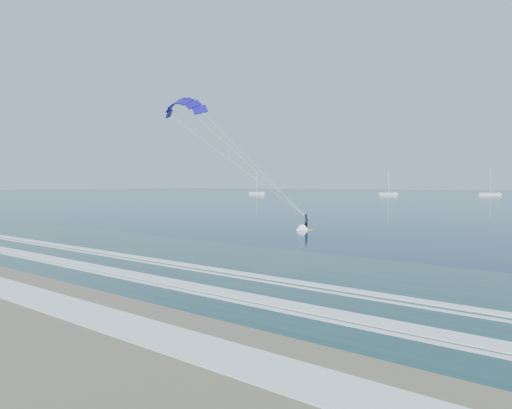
{
  "coord_description": "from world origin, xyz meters",
  "views": [
    {
      "loc": [
        30.36,
        -10.23,
        5.08
      ],
      "look_at": [
        1.57,
        26.77,
        3.03
      ],
      "focal_mm": 32.0,
      "sensor_mm": 36.0,
      "label": 1
    }
  ],
  "objects_px": {
    "sailboat_0": "(257,193)",
    "sailboat_1": "(388,194)",
    "kitesurfer_rig": "(239,155)",
    "sailboat_2": "(490,194)"
  },
  "relations": [
    {
      "from": "sailboat_0",
      "to": "sailboat_1",
      "type": "xyz_separation_m",
      "value": [
        60.88,
        25.69,
        0.0
      ]
    },
    {
      "from": "kitesurfer_rig",
      "to": "sailboat_0",
      "type": "bearing_deg",
      "value": 127.13
    },
    {
      "from": "sailboat_1",
      "to": "kitesurfer_rig",
      "type": "bearing_deg",
      "value": -73.71
    },
    {
      "from": "kitesurfer_rig",
      "to": "sailboat_0",
      "type": "relative_size",
      "value": 1.77
    },
    {
      "from": "kitesurfer_rig",
      "to": "sailboat_0",
      "type": "height_order",
      "value": "kitesurfer_rig"
    },
    {
      "from": "sailboat_1",
      "to": "sailboat_2",
      "type": "distance_m",
      "value": 47.37
    },
    {
      "from": "kitesurfer_rig",
      "to": "sailboat_1",
      "type": "height_order",
      "value": "kitesurfer_rig"
    },
    {
      "from": "sailboat_0",
      "to": "sailboat_1",
      "type": "height_order",
      "value": "sailboat_0"
    },
    {
      "from": "kitesurfer_rig",
      "to": "sailboat_1",
      "type": "bearing_deg",
      "value": 106.29
    },
    {
      "from": "sailboat_0",
      "to": "sailboat_2",
      "type": "relative_size",
      "value": 0.94
    }
  ]
}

